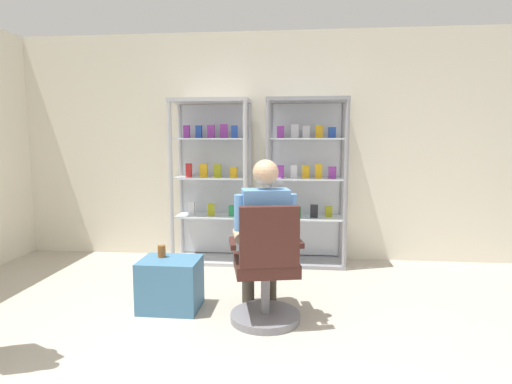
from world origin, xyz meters
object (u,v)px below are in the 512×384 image
tea_glass (162,251)px  office_chair (266,275)px  display_cabinet_left (212,180)px  seated_shopkeeper (264,230)px  display_cabinet_right (306,181)px  storage_crate (170,284)px

tea_glass → office_chair: bearing=-16.1°
display_cabinet_left → seated_shopkeeper: 1.73m
display_cabinet_right → office_chair: (-0.33, -1.71, -0.57)m
office_chair → tea_glass: (-0.92, 0.27, 0.09)m
display_cabinet_left → display_cabinet_right: bearing=-0.0°
storage_crate → display_cabinet_left: bearing=87.6°
display_cabinet_left → seated_shopkeeper: bearing=-64.5°
office_chair → tea_glass: 0.97m
display_cabinet_right → storage_crate: size_ratio=3.83×
seated_shopkeeper → tea_glass: size_ratio=12.44×
office_chair → seated_shopkeeper: 0.36m
display_cabinet_right → storage_crate: 2.04m
seated_shopkeeper → display_cabinet_right: bearing=76.8°
office_chair → storage_crate: bearing=166.0°
display_cabinet_left → office_chair: 1.96m
seated_shopkeeper → storage_crate: seated_shopkeeper is taller
office_chair → storage_crate: (-0.84, 0.21, -0.18)m
display_cabinet_left → office_chair: (0.77, -1.71, -0.58)m
display_cabinet_left → storage_crate: 1.68m
seated_shopkeeper → storage_crate: (-0.80, 0.05, -0.49)m
storage_crate → display_cabinet_right: bearing=52.2°
office_chair → tea_glass: bearing=163.9°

